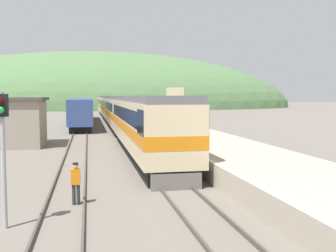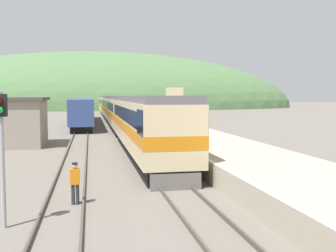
{
  "view_description": "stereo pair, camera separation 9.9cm",
  "coord_description": "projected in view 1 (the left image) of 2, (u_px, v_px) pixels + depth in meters",
  "views": [
    {
      "loc": [
        -3.83,
        -0.93,
        4.23
      ],
      "look_at": [
        0.66,
        21.21,
        2.49
      ],
      "focal_mm": 42.0,
      "sensor_mm": 36.0,
      "label": 1
    },
    {
      "loc": [
        -3.73,
        -0.95,
        4.23
      ],
      "look_at": [
        0.66,
        21.21,
        2.49
      ],
      "focal_mm": 42.0,
      "sensor_mm": 36.0,
      "label": 2
    }
  ],
  "objects": [
    {
      "name": "track_main",
      "position": [
        110.0,
        119.0,
        70.38
      ],
      "size": [
        1.52,
        180.0,
        0.16
      ],
      "color": "#4C443D",
      "rests_on": "ground"
    },
    {
      "name": "track_siding",
      "position": [
        83.0,
        119.0,
        69.44
      ],
      "size": [
        1.52,
        180.0,
        0.16
      ],
      "color": "#4C443D",
      "rests_on": "ground"
    },
    {
      "name": "platform",
      "position": [
        154.0,
        124.0,
        51.73
      ],
      "size": [
        5.7,
        140.0,
        1.11
      ],
      "color": "#B2A893",
      "rests_on": "ground"
    },
    {
      "name": "distant_hills",
      "position": [
        99.0,
        108.0,
        139.55
      ],
      "size": [
        142.57,
        64.16,
        39.26
      ],
      "color": "#517547",
      "rests_on": "ground"
    },
    {
      "name": "station_shed",
      "position": [
        4.0,
        122.0,
        32.96
      ],
      "size": [
        6.91,
        6.13,
        4.11
      ],
      "color": "gray",
      "rests_on": "ground"
    },
    {
      "name": "express_train_lead_car",
      "position": [
        144.0,
        123.0,
        27.46
      ],
      "size": [
        3.0,
        21.15,
        4.6
      ],
      "color": "black",
      "rests_on": "ground"
    },
    {
      "name": "carriage_second",
      "position": [
        120.0,
        111.0,
        48.74
      ],
      "size": [
        2.99,
        20.16,
        4.24
      ],
      "color": "black",
      "rests_on": "ground"
    },
    {
      "name": "carriage_third",
      "position": [
        111.0,
        107.0,
        69.3
      ],
      "size": [
        2.99,
        20.16,
        4.24
      ],
      "color": "black",
      "rests_on": "ground"
    },
    {
      "name": "carriage_fourth",
      "position": [
        105.0,
        104.0,
        89.86
      ],
      "size": [
        2.99,
        20.16,
        4.24
      ],
      "color": "black",
      "rests_on": "ground"
    },
    {
      "name": "siding_train",
      "position": [
        82.0,
        111.0,
        59.78
      ],
      "size": [
        2.9,
        34.53,
        3.81
      ],
      "color": "black",
      "rests_on": "ground"
    },
    {
      "name": "signal_post_siding",
      "position": [
        2.0,
        132.0,
        12.3
      ],
      "size": [
        0.36,
        0.42,
        4.34
      ],
      "color": "#9E9EA3",
      "rests_on": "ground"
    },
    {
      "name": "track_worker",
      "position": [
        76.0,
        181.0,
        15.23
      ],
      "size": [
        0.37,
        0.23,
        1.65
      ],
      "color": "#2D2D33",
      "rests_on": "ground"
    }
  ]
}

